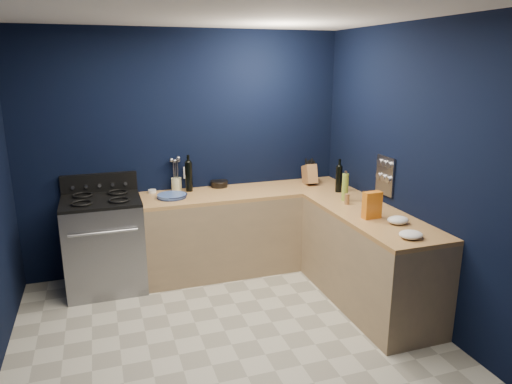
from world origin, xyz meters
name	(u,v)px	position (x,y,z in m)	size (l,w,h in m)	color
floor	(232,346)	(0.00, 0.00, -0.01)	(3.50, 3.50, 0.02)	#B7B2A1
ceiling	(226,7)	(0.00, 0.00, 2.61)	(3.50, 3.50, 0.02)	silver
wall_back	(186,152)	(0.00, 1.76, 1.30)	(3.50, 0.02, 2.60)	black
wall_right	(425,176)	(1.76, 0.00, 1.30)	(0.02, 3.50, 2.60)	black
wall_front	(343,301)	(0.00, -1.76, 1.30)	(3.50, 0.02, 2.60)	black
cab_back	(248,231)	(0.60, 1.44, 0.43)	(2.30, 0.63, 0.86)	#977B59
top_back	(248,192)	(0.60, 1.44, 0.88)	(2.30, 0.63, 0.04)	#8F5D2D
cab_right	(368,261)	(1.44, 0.29, 0.43)	(0.63, 1.67, 0.86)	#977B59
top_right	(371,216)	(1.44, 0.29, 0.88)	(0.63, 1.67, 0.04)	#8F5D2D
gas_range	(105,245)	(-0.93, 1.42, 0.46)	(0.76, 0.66, 0.92)	gray
oven_door	(106,258)	(-0.93, 1.10, 0.45)	(0.59, 0.02, 0.42)	black
cooktop	(101,200)	(-0.93, 1.42, 0.94)	(0.76, 0.66, 0.03)	black
backguard	(99,183)	(-0.93, 1.72, 1.04)	(0.76, 0.06, 0.20)	black
spice_panel	(385,176)	(1.74, 0.55, 1.18)	(0.02, 0.28, 0.38)	gray
wall_outlet	(187,172)	(0.00, 1.74, 1.08)	(0.09, 0.02, 0.13)	white
plate_stack	(172,196)	(-0.23, 1.41, 0.92)	(0.30, 0.30, 0.04)	#416A97
ramekin	(152,191)	(-0.40, 1.68, 0.92)	(0.09, 0.09, 0.03)	white
utensil_crock	(176,184)	(-0.13, 1.69, 0.97)	(0.11, 0.11, 0.14)	#EFE6BE
wine_bottle_back	(189,177)	(-0.01, 1.62, 1.06)	(0.08, 0.08, 0.32)	black
lemon_basket	(219,184)	(0.34, 1.69, 0.94)	(0.19, 0.19, 0.07)	black
knife_block	(310,175)	(1.36, 1.49, 1.01)	(0.12, 0.20, 0.22)	olive
wine_bottle_right	(339,179)	(1.51, 1.07, 1.04)	(0.07, 0.07, 0.28)	black
oil_bottle	(345,187)	(1.41, 0.75, 1.04)	(0.06, 0.06, 0.28)	#88A737
spice_jar_near	(347,199)	(1.37, 0.63, 0.95)	(0.05, 0.05, 0.10)	olive
spice_jar_far	(375,202)	(1.59, 0.47, 0.94)	(0.04, 0.04, 0.08)	olive
crouton_bag	(372,205)	(1.36, 0.17, 1.02)	(0.17, 0.08, 0.24)	red
towel_front	(398,220)	(1.50, -0.03, 0.93)	(0.19, 0.16, 0.07)	white
towel_end	(411,235)	(1.39, -0.36, 0.93)	(0.19, 0.17, 0.06)	white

